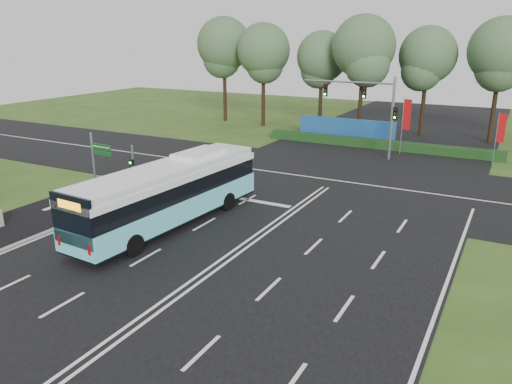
{
  "coord_description": "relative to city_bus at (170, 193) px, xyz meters",
  "views": [
    {
      "loc": [
        11.66,
        -21.76,
        10.17
      ],
      "look_at": [
        -1.06,
        2.0,
        1.73
      ],
      "focal_mm": 35.0,
      "sensor_mm": 36.0,
      "label": 1
    }
  ],
  "objects": [
    {
      "name": "pedestrian_signal",
      "position": [
        -5.28,
        3.0,
        0.01
      ],
      "size": [
        0.32,
        0.42,
        3.47
      ],
      "rotation": [
        0.0,
        0.0,
        0.39
      ],
      "color": "gray",
      "rests_on": "ground"
    },
    {
      "name": "road_cross",
      "position": [
        4.92,
        12.88,
        -1.86
      ],
      "size": [
        120.0,
        14.0,
        0.05
      ],
      "primitive_type": "cube",
      "color": "black",
      "rests_on": "ground"
    },
    {
      "name": "banner_flag_right",
      "position": [
        15.15,
        23.51,
        0.97
      ],
      "size": [
        0.64,
        0.15,
        4.37
      ],
      "rotation": [
        0.0,
        0.0,
        -0.16
      ],
      "color": "gray",
      "rests_on": "ground"
    },
    {
      "name": "city_bus",
      "position": [
        0.0,
        0.0,
        0.0
      ],
      "size": [
        3.61,
        13.21,
        3.75
      ],
      "rotation": [
        0.0,
        0.0,
        -0.07
      ],
      "color": "#5ED1DB",
      "rests_on": "ground"
    },
    {
      "name": "traffic_light_gantry",
      "position": [
        5.13,
        21.38,
        2.78
      ],
      "size": [
        8.41,
        0.28,
        7.0
      ],
      "color": "gray",
      "rests_on": "ground"
    },
    {
      "name": "street_sign",
      "position": [
        -6.36,
        1.03,
        0.91
      ],
      "size": [
        1.75,
        0.24,
        4.49
      ],
      "rotation": [
        0.0,
        0.0,
        -0.08
      ],
      "color": "gray",
      "rests_on": "ground"
    },
    {
      "name": "blue_hoarding",
      "position": [
        0.92,
        27.88,
        -0.79
      ],
      "size": [
        10.0,
        0.3,
        2.2
      ],
      "primitive_type": "cube",
      "color": "#1A4F8F",
      "rests_on": "ground"
    },
    {
      "name": "bike_path",
      "position": [
        -7.58,
        -2.12,
        -1.86
      ],
      "size": [
        5.0,
        18.0,
        0.06
      ],
      "primitive_type": "cube",
      "color": "black",
      "rests_on": "ground"
    },
    {
      "name": "hedge",
      "position": [
        4.92,
        25.38,
        -1.49
      ],
      "size": [
        22.0,
        1.2,
        0.8
      ],
      "primitive_type": "cube",
      "color": "#153413",
      "rests_on": "ground"
    },
    {
      "name": "road_main",
      "position": [
        4.92,
        0.88,
        -1.87
      ],
      "size": [
        20.0,
        120.0,
        0.04
      ],
      "primitive_type": "cube",
      "color": "black",
      "rests_on": "ground"
    },
    {
      "name": "ground",
      "position": [
        4.92,
        0.88,
        -1.89
      ],
      "size": [
        120.0,
        120.0,
        0.0
      ],
      "primitive_type": "plane",
      "color": "#2F4D19",
      "rests_on": "ground"
    },
    {
      "name": "eucalyptus_row",
      "position": [
        0.77,
        32.39,
        6.78
      ],
      "size": [
        41.65,
        9.34,
        12.49
      ],
      "color": "black",
      "rests_on": "ground"
    },
    {
      "name": "banner_flag_mid",
      "position": [
        7.52,
        23.98,
        1.37
      ],
      "size": [
        0.74,
        0.19,
        5.03
      ],
      "rotation": [
        0.0,
        0.0,
        -0.18
      ],
      "color": "gray",
      "rests_on": "ground"
    },
    {
      "name": "kerb_strip",
      "position": [
        -5.18,
        -2.12,
        -1.83
      ],
      "size": [
        0.25,
        18.0,
        0.12
      ],
      "primitive_type": "cube",
      "color": "gray",
      "rests_on": "ground"
    }
  ]
}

